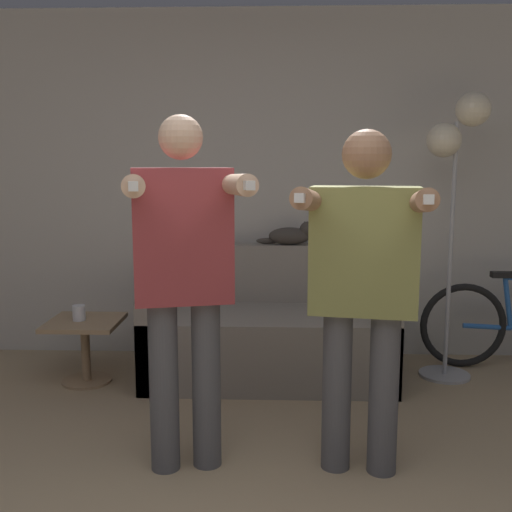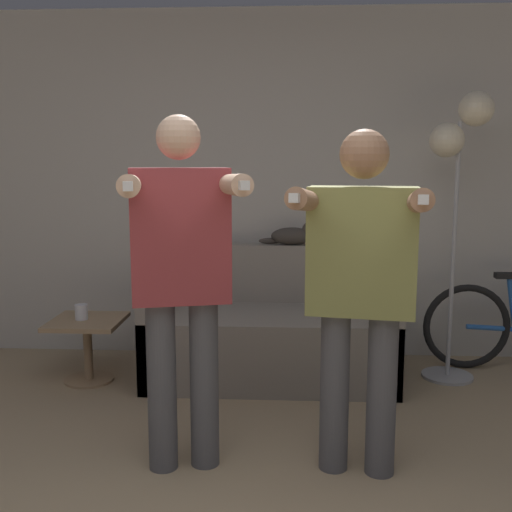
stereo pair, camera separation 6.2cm
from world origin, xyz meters
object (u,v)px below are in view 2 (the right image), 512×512
at_px(person_left, 181,270).
at_px(side_table, 87,336).
at_px(couch, 271,335).
at_px(cat, 295,235).
at_px(person_right, 361,278).
at_px(floor_lamp, 460,156).
at_px(cup, 81,312).

bearing_deg(person_left, side_table, 113.65).
height_order(couch, side_table, couch).
distance_m(couch, person_left, 1.52).
bearing_deg(person_left, cat, 57.67).
distance_m(person_left, cat, 1.69).
bearing_deg(couch, person_right, -70.83).
distance_m(floor_lamp, cup, 2.73).
bearing_deg(cat, cup, -162.44).
bearing_deg(floor_lamp, person_right, -120.60).
height_order(person_left, person_right, person_left).
distance_m(person_right, cat, 1.62).
relative_size(cat, cup, 4.19).
xyz_separation_m(person_left, cat, (0.55, 1.60, -0.02)).
bearing_deg(cat, person_right, -79.83).
relative_size(person_right, cat, 3.78).
relative_size(person_left, person_right, 1.04).
xyz_separation_m(couch, floor_lamp, (1.24, 0.04, 1.23)).
height_order(person_right, cup, person_right).
bearing_deg(side_table, floor_lamp, 4.52).
bearing_deg(person_left, couch, 60.23).
xyz_separation_m(couch, person_left, (-0.38, -1.30, 0.69)).
distance_m(couch, cup, 1.30).
bearing_deg(floor_lamp, side_table, -175.48).
bearing_deg(person_right, couch, 118.52).
bearing_deg(person_right, floor_lamp, 68.76).
distance_m(cat, side_table, 1.62).
xyz_separation_m(couch, cat, (0.17, 0.30, 0.67)).
height_order(floor_lamp, cup, floor_lamp).
xyz_separation_m(person_left, person_right, (0.83, 0.00, -0.03)).
distance_m(couch, floor_lamp, 1.75).
xyz_separation_m(couch, side_table, (-1.24, -0.16, 0.02)).
xyz_separation_m(person_right, side_table, (-1.69, 1.14, -0.64)).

